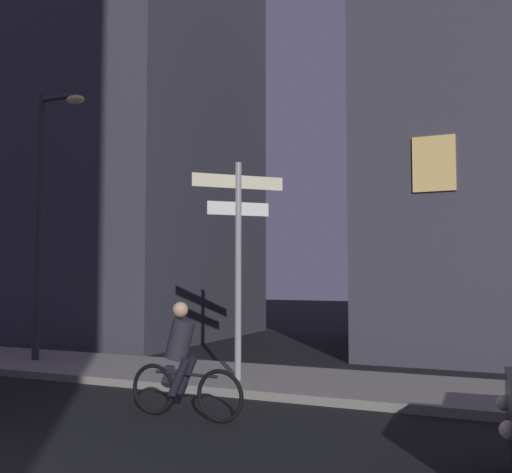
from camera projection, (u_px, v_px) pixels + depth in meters
sidewalk_kerb at (214, 376)px, 11.32m from camera, size 40.00×2.69×0.14m
signpost at (238, 249)px, 10.66m from camera, size 1.24×1.24×3.87m
street_lamp at (44, 202)px, 13.13m from camera, size 1.27×0.28×5.89m
cyclist at (183, 364)px, 8.34m from camera, size 1.82×0.34×1.61m
building_left_block at (93, 32)px, 20.49m from camera, size 9.66×7.63×20.62m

